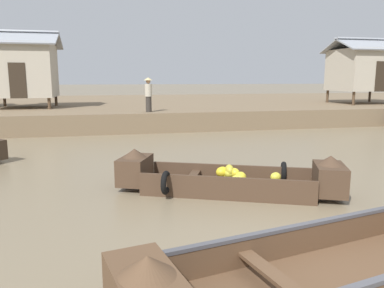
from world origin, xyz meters
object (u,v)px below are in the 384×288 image
(stilt_house_mid_right, at_px, (23,69))
(vendor_person, at_px, (148,93))
(viewer_boat, at_px, (338,264))
(stilt_house_right, at_px, (364,69))
(banana_boat, at_px, (228,178))

(stilt_house_mid_right, height_order, vendor_person, stilt_house_mid_right)
(viewer_boat, bearing_deg, stilt_house_right, 52.71)
(stilt_house_mid_right, xyz_separation_m, stilt_house_right, (20.62, -0.95, 0.08))
(stilt_house_mid_right, bearing_deg, viewer_boat, -69.06)
(vendor_person, bearing_deg, stilt_house_mid_right, 146.61)
(stilt_house_mid_right, bearing_deg, stilt_house_right, -2.63)
(stilt_house_mid_right, relative_size, vendor_person, 2.51)
(stilt_house_mid_right, distance_m, stilt_house_right, 20.64)
(stilt_house_right, height_order, vendor_person, stilt_house_right)
(viewer_boat, xyz_separation_m, stilt_house_mid_right, (-7.14, 18.65, 2.76))
(banana_boat, relative_size, stilt_house_mid_right, 1.20)
(viewer_boat, distance_m, stilt_house_mid_right, 20.16)
(banana_boat, xyz_separation_m, viewer_boat, (0.10, -4.06, -0.03))
(stilt_house_right, relative_size, vendor_person, 2.64)
(banana_boat, height_order, stilt_house_right, stilt_house_right)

